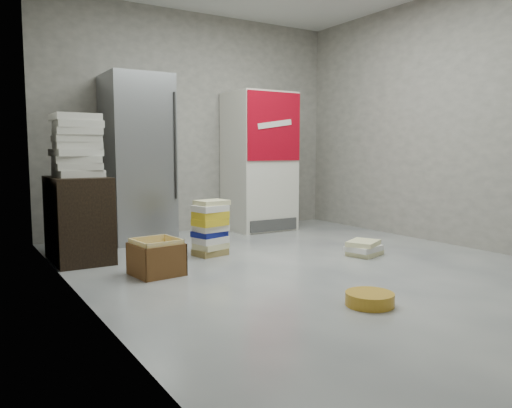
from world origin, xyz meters
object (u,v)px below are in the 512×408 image
object	(u,v)px
steel_fridge	(137,159)
phonebook_stack_main	(210,228)
coke_cooler	(259,162)
wood_shelf	(78,219)
cardboard_box	(157,260)

from	to	relation	value
steel_fridge	phonebook_stack_main	distance (m)	1.40
coke_cooler	wood_shelf	bearing A→B (deg)	-163.72
wood_shelf	phonebook_stack_main	xyz separation A→B (m)	(1.17, -0.45, -0.12)
phonebook_stack_main	wood_shelf	bearing A→B (deg)	142.62
phonebook_stack_main	cardboard_box	size ratio (longest dim) A/B	1.32
wood_shelf	phonebook_stack_main	world-z (taller)	wood_shelf
wood_shelf	phonebook_stack_main	size ratio (longest dim) A/B	1.44
steel_fridge	coke_cooler	world-z (taller)	steel_fridge
wood_shelf	steel_fridge	bearing A→B (deg)	41.31
coke_cooler	cardboard_box	world-z (taller)	coke_cooler
cardboard_box	coke_cooler	bearing A→B (deg)	32.27
phonebook_stack_main	coke_cooler	bearing A→B (deg)	25.51
coke_cooler	phonebook_stack_main	world-z (taller)	coke_cooler
coke_cooler	wood_shelf	xyz separation A→B (m)	(-2.48, -0.72, -0.50)
phonebook_stack_main	cardboard_box	xyz separation A→B (m)	(-0.74, -0.47, -0.15)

